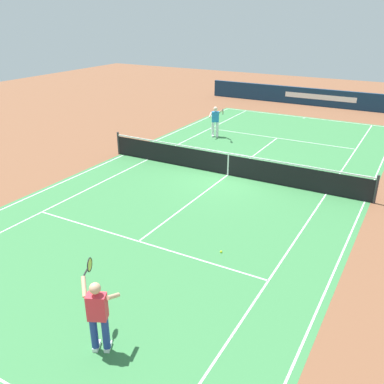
{
  "coord_description": "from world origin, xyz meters",
  "views": [
    {
      "loc": [
        15.24,
        6.81,
        6.41
      ],
      "look_at": [
        4.15,
        0.59,
        0.9
      ],
      "focal_mm": 39.34,
      "sensor_mm": 36.0,
      "label": 1
    }
  ],
  "objects": [
    {
      "name": "stadium_barrier",
      "position": [
        -15.9,
        -0.0,
        0.61
      ],
      "size": [
        0.26,
        17.0,
        1.23
      ],
      "color": "#112D4C",
      "rests_on": "ground_plane"
    },
    {
      "name": "tennis_player_near",
      "position": [
        10.34,
        1.93,
        0.93
      ],
      "size": [
        0.9,
        0.96,
        1.7
      ],
      "color": "navy",
      "rests_on": "ground_plane"
    },
    {
      "name": "tennis_net",
      "position": [
        0.0,
        0.0,
        0.49
      ],
      "size": [
        0.1,
        11.7,
        1.08
      ],
      "color": "#2D2D33",
      "rests_on": "ground_plane"
    },
    {
      "name": "court_slab",
      "position": [
        0.0,
        0.0,
        0.0
      ],
      "size": [
        24.2,
        11.4,
        0.0
      ],
      "primitive_type": "cube",
      "color": "#387A42",
      "rests_on": "ground_plane"
    },
    {
      "name": "ground_plane",
      "position": [
        0.0,
        0.0,
        0.0
      ],
      "size": [
        60.0,
        60.0,
        0.0
      ],
      "primitive_type": "plane",
      "color": "brown"
    },
    {
      "name": "tennis_player_far",
      "position": [
        -5.01,
        -3.09,
        0.93
      ],
      "size": [
        0.85,
        1.01,
        1.7
      ],
      "color": "white",
      "rests_on": "ground_plane"
    },
    {
      "name": "tennis_ball",
      "position": [
        5.76,
        2.45,
        0.03
      ],
      "size": [
        0.07,
        0.07,
        0.07
      ],
      "primitive_type": "sphere",
      "color": "#CCE01E",
      "rests_on": "ground_plane"
    },
    {
      "name": "court_line_markings",
      "position": [
        0.0,
        0.0,
        0.0
      ],
      "size": [
        23.85,
        11.05,
        0.01
      ],
      "color": "white",
      "rests_on": "ground_plane"
    }
  ]
}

